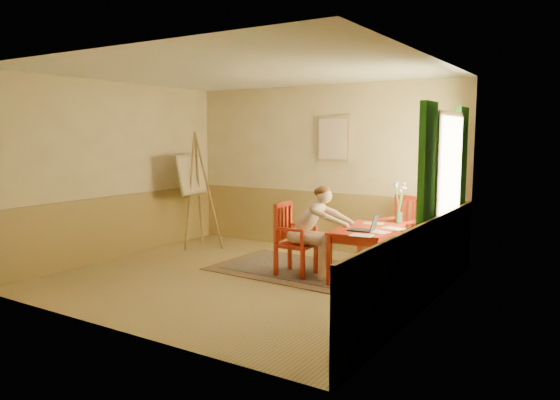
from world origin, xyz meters
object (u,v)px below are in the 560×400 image
Objects in this scene: table at (367,234)px; chair_left at (293,239)px; laptop at (365,228)px; figure at (313,227)px; easel at (194,179)px; chair_back at (400,232)px.

chair_left is at bearing -161.38° from table.
table is at bearing 106.94° from laptop.
chair_left is 0.37m from figure.
chair_left reaches higher than laptop.
figure is at bearing -175.09° from laptop.
table is 0.61× the size of easel.
chair_back is 1.14m from laptop.
figure is at bearing 3.12° from chair_left.
chair_back is at bearing 7.92° from easel.
table is 1.15× the size of chair_back.
table is 3.48m from easel.
figure is at bearing -13.93° from easel.
figure is at bearing -125.08° from chair_back.
laptop is (0.74, 0.06, 0.06)m from figure.
laptop is (-0.09, -1.11, 0.23)m from chair_back.
figure is 0.75m from laptop.
figure reaches higher than laptop.
table is 3.17× the size of laptop.
chair_back is 1.45m from figure.
figure reaches higher than table.
chair_left is (-0.98, -0.33, -0.12)m from table.
easel reaches higher than chair_left.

